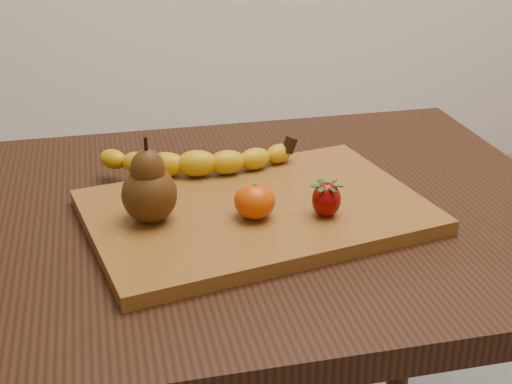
{
  "coord_description": "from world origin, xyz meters",
  "views": [
    {
      "loc": [
        -0.16,
        -0.89,
        1.21
      ],
      "look_at": [
        0.04,
        -0.04,
        0.8
      ],
      "focal_mm": 50.0,
      "sensor_mm": 36.0,
      "label": 1
    }
  ],
  "objects": [
    {
      "name": "banana",
      "position": [
        -0.02,
        0.08,
        0.8
      ],
      "size": [
        0.26,
        0.1,
        0.04
      ],
      "primitive_type": null,
      "rotation": [
        0.0,
        0.0,
        -0.14
      ],
      "color": "#D5A50A",
      "rests_on": "cutting_board"
    },
    {
      "name": "table",
      "position": [
        0.0,
        0.0,
        0.66
      ],
      "size": [
        1.0,
        0.7,
        0.76
      ],
      "color": "black",
      "rests_on": "ground"
    },
    {
      "name": "strawberry",
      "position": [
        0.12,
        -0.09,
        0.8
      ],
      "size": [
        0.05,
        0.05,
        0.05
      ],
      "primitive_type": null,
      "rotation": [
        0.0,
        0.0,
        -0.32
      ],
      "color": "#810403",
      "rests_on": "cutting_board"
    },
    {
      "name": "cutting_board",
      "position": [
        0.04,
        -0.04,
        0.77
      ],
      "size": [
        0.5,
        0.38,
        0.02
      ],
      "primitive_type": "cube",
      "rotation": [
        0.0,
        0.0,
        0.19
      ],
      "color": "brown",
      "rests_on": "table"
    },
    {
      "name": "mandarin",
      "position": [
        0.03,
        -0.07,
        0.8
      ],
      "size": [
        0.06,
        0.06,
        0.05
      ],
      "primitive_type": "ellipsoid",
      "rotation": [
        0.0,
        0.0,
        -0.05
      ],
      "color": "#CC4202",
      "rests_on": "cutting_board"
    },
    {
      "name": "pear",
      "position": [
        -0.1,
        -0.05,
        0.84
      ],
      "size": [
        0.09,
        0.09,
        0.11
      ],
      "primitive_type": null,
      "rotation": [
        0.0,
        0.0,
        -0.33
      ],
      "color": "#48280B",
      "rests_on": "cutting_board"
    }
  ]
}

